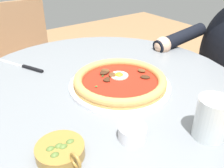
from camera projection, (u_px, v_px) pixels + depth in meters
dining_table at (103, 130)px, 0.86m from camera, size 0.88×0.88×0.74m
pizza_on_plate at (120, 81)px, 0.73m from camera, size 0.31×0.31×0.04m
water_glass at (211, 121)px, 0.52m from camera, size 0.07×0.07×0.10m
steak_knife at (26, 67)px, 0.85m from camera, size 0.10×0.20×0.01m
ramekin_capers at (132, 132)px, 0.53m from camera, size 0.06×0.06×0.03m
olive_pan at (61, 151)px, 0.48m from camera, size 0.10×0.12×0.05m
cafe_chair_spare_far at (27, 58)px, 1.52m from camera, size 0.40×0.40×0.84m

